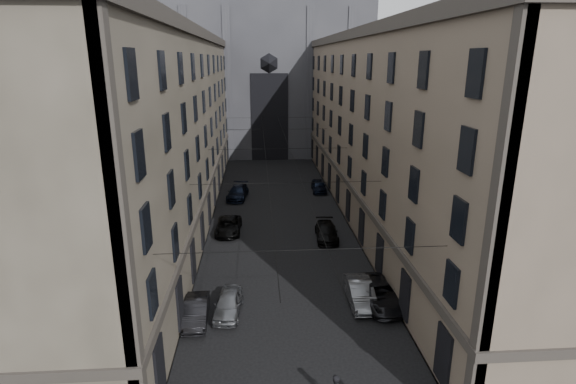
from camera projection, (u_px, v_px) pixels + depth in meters
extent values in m
cube|color=#383533|center=(179.00, 217.00, 47.51)|extent=(7.00, 80.00, 0.15)
cube|color=#383533|center=(374.00, 213.00, 48.89)|extent=(7.00, 80.00, 0.15)
cube|color=#464136|center=(143.00, 134.00, 44.76)|extent=(13.00, 60.00, 18.00)
cube|color=#38332D|center=(133.00, 34.00, 42.09)|extent=(13.60, 60.60, 0.90)
cube|color=#38332D|center=(147.00, 180.00, 46.13)|extent=(13.40, 60.30, 0.50)
cube|color=brown|center=(407.00, 131.00, 46.55)|extent=(13.00, 60.00, 18.00)
cube|color=#38332D|center=(415.00, 35.00, 43.87)|extent=(13.60, 60.60, 0.90)
cube|color=#38332D|center=(404.00, 176.00, 47.92)|extent=(13.40, 60.30, 0.50)
cube|color=#2D2D33|center=(267.00, 66.00, 81.24)|extent=(34.00, 22.00, 30.00)
cube|color=black|center=(270.00, 118.00, 72.95)|extent=(6.00, 0.30, 14.00)
cylinder|color=black|center=(303.00, 250.00, 21.22)|extent=(14.00, 0.03, 0.03)
cylinder|color=black|center=(287.00, 183.00, 32.70)|extent=(14.00, 0.03, 0.03)
cylinder|color=black|center=(278.00, 149.00, 45.13)|extent=(14.00, 0.03, 0.03)
cylinder|color=black|center=(273.00, 129.00, 57.56)|extent=(14.00, 0.03, 0.03)
cylinder|color=black|center=(270.00, 118.00, 69.03)|extent=(14.00, 0.03, 0.03)
cylinder|color=black|center=(265.00, 151.00, 46.11)|extent=(0.03, 60.00, 0.03)
cylinder|color=black|center=(290.00, 151.00, 46.28)|extent=(0.03, 60.00, 0.03)
imported|color=slate|center=(228.00, 303.00, 29.54)|extent=(2.08, 4.36, 1.44)
imported|color=black|center=(196.00, 311.00, 28.69)|extent=(1.62, 4.27, 1.39)
imported|color=black|center=(228.00, 226.00, 43.28)|extent=(2.49, 5.11, 1.40)
imported|color=black|center=(238.00, 192.00, 53.99)|extent=(2.79, 5.50, 1.53)
imported|color=slate|center=(360.00, 293.00, 30.81)|extent=(1.67, 4.70, 1.55)
imported|color=black|center=(378.00, 294.00, 30.68)|extent=(3.24, 5.79, 1.53)
imported|color=black|center=(326.00, 232.00, 41.82)|extent=(2.23, 4.95, 1.41)
imported|color=black|center=(319.00, 186.00, 56.90)|extent=(1.86, 4.36, 1.47)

